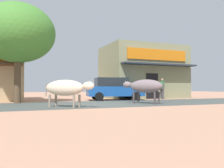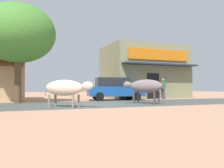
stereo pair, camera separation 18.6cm
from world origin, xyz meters
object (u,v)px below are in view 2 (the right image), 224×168
(roadside_tree, at_px, (18,34))
(parked_hatchback_car, at_px, (114,89))
(cow_far_dark, at_px, (145,86))
(cow_near_brown, at_px, (65,88))
(pedestrian_by_shop, at_px, (163,87))

(roadside_tree, height_order, parked_hatchback_car, roadside_tree)
(cow_far_dark, bearing_deg, cow_near_brown, -171.25)
(cow_near_brown, distance_m, pedestrian_by_shop, 10.20)
(parked_hatchback_car, bearing_deg, pedestrian_by_shop, 1.50)
(cow_near_brown, relative_size, pedestrian_by_shop, 1.30)
(roadside_tree, xyz_separation_m, pedestrian_by_shop, (10.90, 1.10, -3.16))
(parked_hatchback_car, distance_m, cow_far_dark, 4.26)
(cow_near_brown, bearing_deg, cow_far_dark, 8.75)
(parked_hatchback_car, relative_size, cow_near_brown, 1.99)
(roadside_tree, relative_size, parked_hatchback_car, 1.37)
(cow_near_brown, xyz_separation_m, pedestrian_by_shop, (8.84, 5.09, 0.09))
(parked_hatchback_car, bearing_deg, cow_far_dark, -88.02)
(cow_far_dark, bearing_deg, pedestrian_by_shop, 46.41)
(roadside_tree, bearing_deg, pedestrian_by_shop, 5.76)
(pedestrian_by_shop, bearing_deg, cow_far_dark, -133.59)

